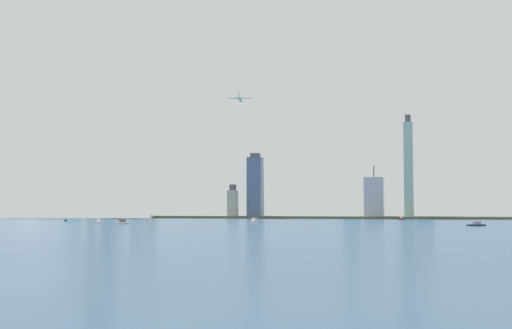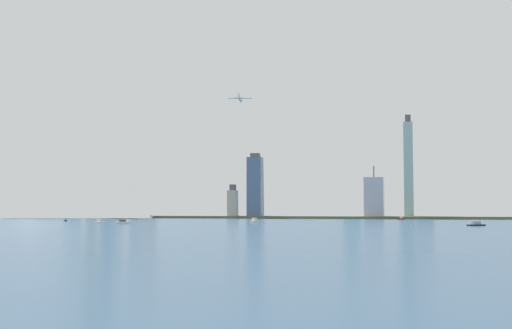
% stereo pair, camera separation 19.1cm
% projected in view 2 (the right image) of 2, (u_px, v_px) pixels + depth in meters
% --- Properties ---
extents(ground_plane, '(6000.00, 6000.00, 0.00)m').
position_uv_depth(ground_plane, '(146.00, 226.00, 578.33)').
color(ground_plane, navy).
extents(waterfront_pier, '(796.26, 48.27, 3.47)m').
position_uv_depth(waterfront_pier, '(259.00, 217.00, 987.83)').
color(waterfront_pier, '#586245').
rests_on(waterfront_pier, ground).
extents(observation_tower, '(43.82, 43.82, 331.23)m').
position_uv_depth(observation_tower, '(93.00, 121.00, 1087.17)').
color(observation_tower, '#BCB392').
rests_on(observation_tower, ground).
extents(stadium_dome, '(101.32, 101.32, 49.35)m').
position_uv_depth(stadium_dome, '(36.00, 211.00, 1073.86)').
color(stadium_dome, gray).
rests_on(stadium_dome, ground).
extents(skyscraper_0, '(21.00, 19.83, 129.54)m').
position_uv_depth(skyscraper_0, '(407.00, 176.00, 1019.58)').
color(skyscraper_0, '#98A1C0').
rests_on(skyscraper_0, ground).
extents(skyscraper_1, '(12.64, 25.14, 145.12)m').
position_uv_depth(skyscraper_1, '(409.00, 169.00, 958.77)').
color(skyscraper_1, '#96BBB7').
rests_on(skyscraper_1, ground).
extents(skyscraper_2, '(27.11, 20.91, 85.61)m').
position_uv_depth(skyscraper_2, '(114.00, 192.00, 1149.76)').
color(skyscraper_2, '#B9B0A2').
rests_on(skyscraper_2, ground).
extents(skyscraper_3, '(22.04, 18.11, 83.83)m').
position_uv_depth(skyscraper_3, '(73.00, 191.00, 1119.96)').
color(skyscraper_3, '#81B0B6').
rests_on(skyscraper_3, ground).
extents(skyscraper_4, '(25.90, 21.27, 76.92)m').
position_uv_depth(skyscraper_4, '(425.00, 192.00, 1047.16)').
color(skyscraper_4, '#92A7BB').
rests_on(skyscraper_4, ground).
extents(skyscraper_5, '(26.63, 26.71, 73.53)m').
position_uv_depth(skyscraper_5, '(374.00, 198.00, 953.69)').
color(skyscraper_5, '#ADB0C1').
rests_on(skyscraper_5, ground).
extents(skyscraper_6, '(12.52, 20.35, 48.84)m').
position_uv_depth(skyscraper_6, '(233.00, 203.00, 995.39)').
color(skyscraper_6, '#AAA999').
rests_on(skyscraper_6, ground).
extents(skyscraper_7, '(12.40, 20.69, 109.72)m').
position_uv_depth(skyscraper_7, '(136.00, 182.00, 1062.07)').
color(skyscraper_7, '#AAB8BF').
rests_on(skyscraper_7, ground).
extents(skyscraper_8, '(20.87, 22.17, 94.11)m').
position_uv_depth(skyscraper_8, '(255.00, 187.00, 993.14)').
color(skyscraper_8, slate).
rests_on(skyscraper_8, ground).
extents(skyscraper_9, '(20.38, 13.50, 108.64)m').
position_uv_depth(skyscraper_9, '(150.00, 184.00, 1111.72)').
color(skyscraper_9, beige).
rests_on(skyscraper_9, ground).
extents(skyscraper_10, '(25.60, 16.16, 110.80)m').
position_uv_depth(skyscraper_10, '(352.00, 184.00, 1067.30)').
color(skyscraper_10, '#99C2C8').
rests_on(skyscraper_10, ground).
extents(skyscraper_11, '(16.47, 18.84, 142.64)m').
position_uv_depth(skyscraper_11, '(109.00, 173.00, 1053.79)').
color(skyscraper_11, '#6C90A3').
rests_on(skyscraper_11, ground).
extents(boat_0, '(3.74, 6.42, 3.98)m').
position_uv_depth(boat_0, '(66.00, 220.00, 769.35)').
color(boat_0, navy).
rests_on(boat_0, ground).
extents(boat_1, '(9.71, 15.25, 8.46)m').
position_uv_depth(boat_1, '(122.00, 222.00, 649.67)').
color(boat_1, white).
rests_on(boat_1, ground).
extents(boat_2, '(8.14, 10.93, 3.06)m').
position_uv_depth(boat_2, '(101.00, 222.00, 677.69)').
color(boat_2, white).
rests_on(boat_2, ground).
extents(boat_3, '(16.12, 12.82, 3.97)m').
position_uv_depth(boat_3, '(476.00, 224.00, 581.66)').
color(boat_3, '#0F2A36').
rests_on(boat_3, ground).
extents(boat_4, '(6.79, 13.80, 5.16)m').
position_uv_depth(boat_4, '(254.00, 221.00, 690.93)').
color(boat_4, white).
rests_on(boat_4, ground).
extents(boat_5, '(5.55, 7.08, 5.05)m').
position_uv_depth(boat_5, '(151.00, 218.00, 939.07)').
color(boat_5, beige).
rests_on(boat_5, ground).
extents(boat_6, '(7.93, 3.76, 4.19)m').
position_uv_depth(boat_6, '(401.00, 219.00, 874.04)').
color(boat_6, red).
rests_on(boat_6, ground).
extents(channel_buoy_0, '(1.24, 1.24, 2.14)m').
position_uv_depth(channel_buoy_0, '(411.00, 224.00, 609.07)').
color(channel_buoy_0, yellow).
rests_on(channel_buoy_0, ground).
extents(airplane, '(33.74, 32.24, 8.45)m').
position_uv_depth(airplane, '(240.00, 99.00, 975.61)').
color(airplane, silver).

